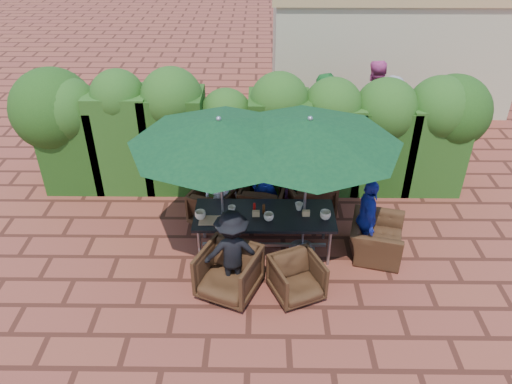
{
  "coord_description": "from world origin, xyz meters",
  "views": [
    {
      "loc": [
        0.16,
        -6.38,
        5.44
      ],
      "look_at": [
        0.09,
        0.4,
        1.05
      ],
      "focal_mm": 35.0,
      "sensor_mm": 36.0,
      "label": 1
    }
  ],
  "objects_px": {
    "chair_end_right": "(377,233)",
    "chair_far_right": "(307,195)",
    "dining_table": "(264,218)",
    "umbrella_right": "(309,132)",
    "umbrella_left": "(219,132)",
    "chair_near_right": "(297,276)",
    "chair_far_left": "(213,204)",
    "chair_far_mid": "(263,200)",
    "chair_near_left": "(229,270)"
  },
  "relations": [
    {
      "from": "chair_far_mid",
      "to": "chair_end_right",
      "type": "bearing_deg",
      "value": 164.64
    },
    {
      "from": "dining_table",
      "to": "chair_far_mid",
      "type": "distance_m",
      "value": 0.98
    },
    {
      "from": "dining_table",
      "to": "umbrella_right",
      "type": "relative_size",
      "value": 0.81
    },
    {
      "from": "dining_table",
      "to": "chair_near_right",
      "type": "height_order",
      "value": "dining_table"
    },
    {
      "from": "chair_near_left",
      "to": "chair_near_right",
      "type": "bearing_deg",
      "value": 20.35
    },
    {
      "from": "umbrella_right",
      "to": "chair_far_mid",
      "type": "xyz_separation_m",
      "value": [
        -0.66,
        0.9,
        -1.81
      ]
    },
    {
      "from": "chair_near_right",
      "to": "chair_near_left",
      "type": "bearing_deg",
      "value": 153.62
    },
    {
      "from": "umbrella_right",
      "to": "chair_near_left",
      "type": "relative_size",
      "value": 3.34
    },
    {
      "from": "umbrella_left",
      "to": "umbrella_right",
      "type": "height_order",
      "value": "same"
    },
    {
      "from": "dining_table",
      "to": "chair_near_right",
      "type": "bearing_deg",
      "value": -65.01
    },
    {
      "from": "chair_far_mid",
      "to": "umbrella_left",
      "type": "bearing_deg",
      "value": 66.74
    },
    {
      "from": "dining_table",
      "to": "chair_near_right",
      "type": "relative_size",
      "value": 3.18
    },
    {
      "from": "umbrella_right",
      "to": "chair_near_left",
      "type": "distance_m",
      "value": 2.38
    },
    {
      "from": "dining_table",
      "to": "chair_far_right",
      "type": "height_order",
      "value": "chair_far_right"
    },
    {
      "from": "chair_far_right",
      "to": "chair_end_right",
      "type": "height_order",
      "value": "chair_far_right"
    },
    {
      "from": "umbrella_left",
      "to": "chair_far_right",
      "type": "bearing_deg",
      "value": 35.4
    },
    {
      "from": "umbrella_right",
      "to": "chair_far_right",
      "type": "distance_m",
      "value": 2.06
    },
    {
      "from": "chair_near_left",
      "to": "chair_near_right",
      "type": "relative_size",
      "value": 1.18
    },
    {
      "from": "umbrella_right",
      "to": "chair_near_left",
      "type": "bearing_deg",
      "value": -138.86
    },
    {
      "from": "chair_far_right",
      "to": "chair_near_left",
      "type": "bearing_deg",
      "value": 40.23
    },
    {
      "from": "chair_far_left",
      "to": "dining_table",
      "type": "bearing_deg",
      "value": 162.05
    },
    {
      "from": "dining_table",
      "to": "chair_far_left",
      "type": "bearing_deg",
      "value": 137.41
    },
    {
      "from": "umbrella_right",
      "to": "chair_end_right",
      "type": "xyz_separation_m",
      "value": [
        1.21,
        -0.09,
        -1.8
      ]
    },
    {
      "from": "umbrella_right",
      "to": "chair_near_right",
      "type": "height_order",
      "value": "umbrella_right"
    },
    {
      "from": "chair_far_right",
      "to": "umbrella_right",
      "type": "bearing_deg",
      "value": 64.9
    },
    {
      "from": "chair_far_left",
      "to": "chair_far_mid",
      "type": "height_order",
      "value": "chair_far_mid"
    },
    {
      "from": "chair_far_right",
      "to": "chair_near_right",
      "type": "height_order",
      "value": "chair_far_right"
    },
    {
      "from": "umbrella_right",
      "to": "chair_end_right",
      "type": "distance_m",
      "value": 2.17
    },
    {
      "from": "chair_far_mid",
      "to": "dining_table",
      "type": "bearing_deg",
      "value": 103.35
    },
    {
      "from": "umbrella_left",
      "to": "chair_near_left",
      "type": "height_order",
      "value": "umbrella_left"
    },
    {
      "from": "chair_far_left",
      "to": "chair_near_left",
      "type": "bearing_deg",
      "value": 126.66
    },
    {
      "from": "dining_table",
      "to": "chair_far_right",
      "type": "relative_size",
      "value": 2.64
    },
    {
      "from": "dining_table",
      "to": "umbrella_left",
      "type": "distance_m",
      "value": 1.68
    },
    {
      "from": "chair_far_mid",
      "to": "chair_far_right",
      "type": "height_order",
      "value": "chair_far_right"
    },
    {
      "from": "chair_far_mid",
      "to": "chair_near_left",
      "type": "bearing_deg",
      "value": 87.29
    },
    {
      "from": "chair_end_right",
      "to": "chair_far_right",
      "type": "bearing_deg",
      "value": 57.99
    },
    {
      "from": "umbrella_left",
      "to": "chair_far_right",
      "type": "xyz_separation_m",
      "value": [
        1.47,
        1.04,
        -1.78
      ]
    },
    {
      "from": "chair_far_left",
      "to": "chair_far_mid",
      "type": "xyz_separation_m",
      "value": [
        0.91,
        0.09,
        0.04
      ]
    },
    {
      "from": "umbrella_right",
      "to": "chair_far_right",
      "type": "relative_size",
      "value": 3.28
    },
    {
      "from": "chair_far_left",
      "to": "chair_far_right",
      "type": "relative_size",
      "value": 0.85
    },
    {
      "from": "chair_far_mid",
      "to": "chair_end_right",
      "type": "height_order",
      "value": "chair_end_right"
    },
    {
      "from": "chair_far_right",
      "to": "chair_near_right",
      "type": "xyz_separation_m",
      "value": [
        -0.31,
        -2.1,
        -0.07
      ]
    },
    {
      "from": "chair_far_left",
      "to": "umbrella_right",
      "type": "bearing_deg",
      "value": 177.45
    },
    {
      "from": "chair_near_right",
      "to": "chair_end_right",
      "type": "xyz_separation_m",
      "value": [
        1.37,
        0.99,
        0.06
      ]
    },
    {
      "from": "chair_far_left",
      "to": "chair_near_right",
      "type": "relative_size",
      "value": 1.02
    },
    {
      "from": "dining_table",
      "to": "umbrella_left",
      "type": "relative_size",
      "value": 0.83
    },
    {
      "from": "chair_far_right",
      "to": "chair_near_left",
      "type": "distance_m",
      "value": 2.44
    },
    {
      "from": "dining_table",
      "to": "chair_near_right",
      "type": "distance_m",
      "value": 1.19
    },
    {
      "from": "umbrella_right",
      "to": "chair_end_right",
      "type": "bearing_deg",
      "value": -4.14
    },
    {
      "from": "umbrella_left",
      "to": "chair_end_right",
      "type": "height_order",
      "value": "umbrella_left"
    }
  ]
}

